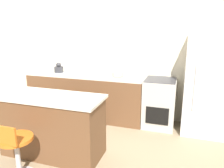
{
  "coord_description": "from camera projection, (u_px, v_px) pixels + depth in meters",
  "views": [
    {
      "loc": [
        1.46,
        -3.59,
        1.8
      ],
      "look_at": [
        0.43,
        -0.39,
        0.93
      ],
      "focal_mm": 35.0,
      "sensor_mm": 36.0,
      "label": 1
    }
  ],
  "objects": [
    {
      "name": "mixing_bowl",
      "position": [
        118.0,
        74.0,
        4.17
      ],
      "size": [
        0.22,
        0.22,
        0.09
      ],
      "color": "#C1B28E",
      "rests_on": "back_counter"
    },
    {
      "name": "back_counter",
      "position": [
        86.0,
        96.0,
        4.48
      ],
      "size": [
        2.38,
        0.6,
        0.9
      ],
      "color": "brown",
      "rests_on": "ground_plane"
    },
    {
      "name": "stool_chair",
      "position": [
        16.0,
        150.0,
        2.6
      ],
      "size": [
        0.41,
        0.41,
        0.76
      ],
      "color": "#B7B7BC",
      "rests_on": "ground_plane"
    },
    {
      "name": "ground_plane",
      "position": [
        97.0,
        124.0,
        4.19
      ],
      "size": [
        14.0,
        14.0,
        0.0
      ],
      "primitive_type": "plane",
      "color": "#998466"
    },
    {
      "name": "wall_back",
      "position": [
        108.0,
        53.0,
        4.47
      ],
      "size": [
        8.0,
        0.06,
        2.6
      ],
      "color": "beige",
      "rests_on": "ground_plane"
    },
    {
      "name": "refrigerator",
      "position": [
        206.0,
        86.0,
        3.7
      ],
      "size": [
        0.72,
        0.66,
        1.68
      ],
      "color": "silver",
      "rests_on": "ground_plane"
    },
    {
      "name": "kettle",
      "position": [
        59.0,
        68.0,
        4.55
      ],
      "size": [
        0.19,
        0.19,
        0.21
      ],
      "color": "#333338",
      "rests_on": "back_counter"
    },
    {
      "name": "kitchen_island",
      "position": [
        52.0,
        125.0,
        3.13
      ],
      "size": [
        1.48,
        0.63,
        0.89
      ],
      "color": "brown",
      "rests_on": "ground_plane"
    },
    {
      "name": "oven_range",
      "position": [
        159.0,
        103.0,
        4.04
      ],
      "size": [
        0.56,
        0.62,
        0.9
      ],
      "color": "#B7B2A8",
      "rests_on": "ground_plane"
    }
  ]
}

